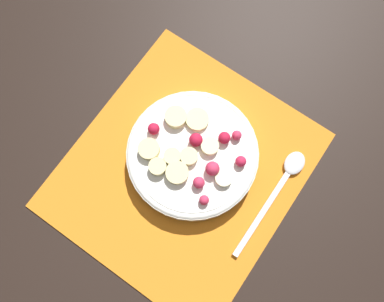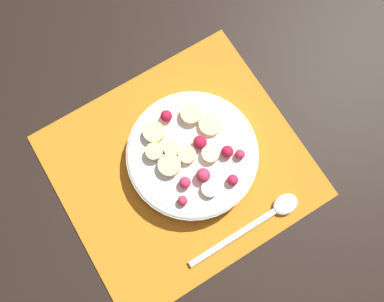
% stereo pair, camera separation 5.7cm
% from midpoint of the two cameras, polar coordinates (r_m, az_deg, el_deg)
% --- Properties ---
extents(ground_plane, '(3.00, 3.00, 0.00)m').
position_cam_midpoint_polar(ground_plane, '(0.61, -3.83, -3.42)').
color(ground_plane, black).
extents(placemat, '(0.38, 0.35, 0.01)m').
position_cam_midpoint_polar(placemat, '(0.61, -3.84, -3.37)').
color(placemat, orange).
rests_on(placemat, ground_plane).
extents(fruit_bowl, '(0.21, 0.21, 0.05)m').
position_cam_midpoint_polar(fruit_bowl, '(0.59, -2.75, -1.00)').
color(fruit_bowl, silver).
rests_on(fruit_bowl, placemat).
extents(spoon, '(0.20, 0.03, 0.01)m').
position_cam_midpoint_polar(spoon, '(0.61, 11.19, -5.01)').
color(spoon, silver).
rests_on(spoon, placemat).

